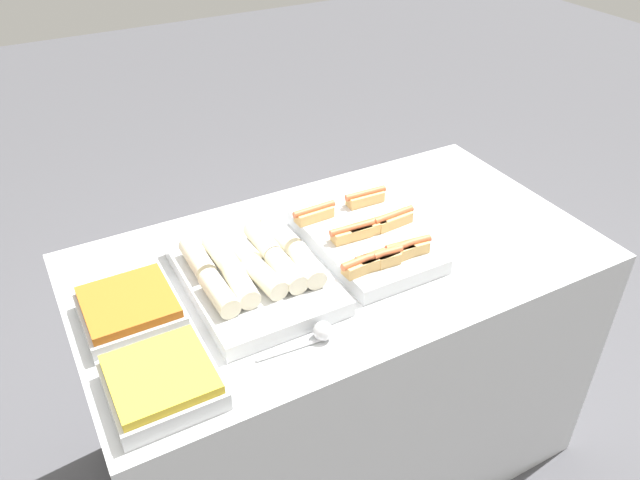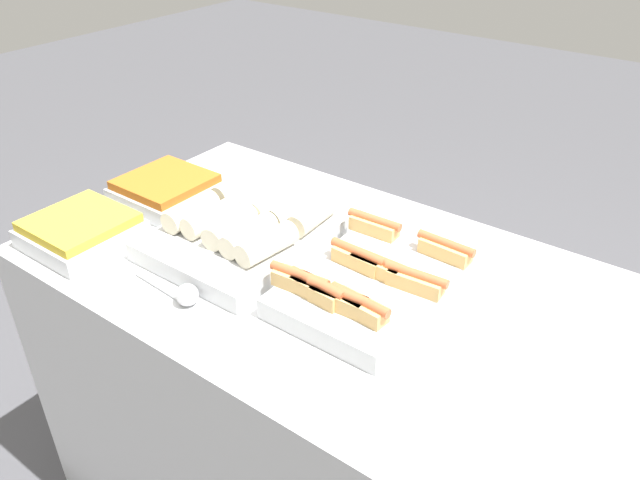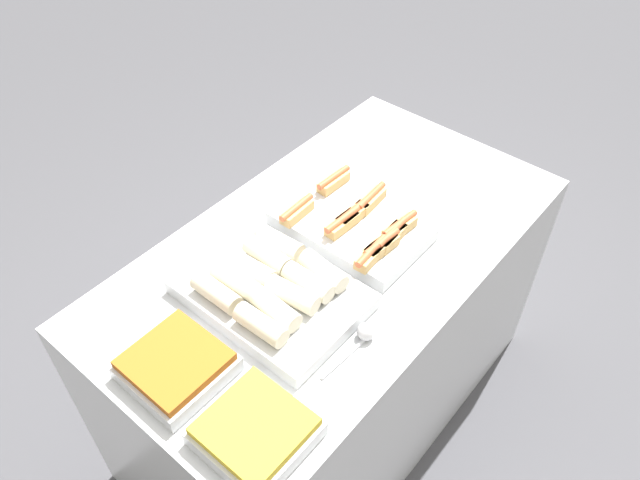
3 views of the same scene
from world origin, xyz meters
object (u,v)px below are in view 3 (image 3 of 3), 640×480
Objects in this scene: tray_hotdogs at (353,225)px; tray_side_back at (176,366)px; serving_spoon_near at (364,335)px; tray_side_front at (256,431)px; tray_wraps at (272,289)px.

tray_hotdogs is 1.91× the size of tray_side_back.
tray_hotdogs reaches higher than serving_spoon_near.
tray_side_front is 1.00× the size of tray_side_back.
tray_hotdogs is at bearing 20.15° from tray_side_front.
tray_wraps reaches higher than tray_side_front.
tray_side_front is at bearing 177.18° from serving_spoon_near.
tray_wraps is 0.35m from tray_side_back.
tray_hotdogs reaches higher than tray_side_front.
tray_side_front is 1.18× the size of serving_spoon_near.
tray_wraps is (-0.38, 0.01, 0.01)m from tray_hotdogs.
tray_wraps is 2.09× the size of tray_side_front.
tray_hotdogs is at bearing 41.76° from serving_spoon_near.
tray_side_front is 0.40m from serving_spoon_near.
tray_side_front is (-0.35, -0.27, -0.01)m from tray_wraps.
tray_side_back is 0.51m from serving_spoon_near.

